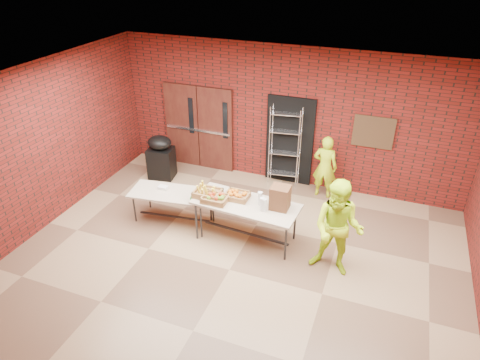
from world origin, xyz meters
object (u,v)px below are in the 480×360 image
(coffee_dispenser, at_px, (280,198))
(covered_grill, at_px, (161,157))
(table_left, at_px, (172,195))
(volunteer_man, at_px, (338,229))
(table_right, at_px, (246,206))
(wire_rack, at_px, (285,147))
(volunteer_woman, at_px, (325,167))

(coffee_dispenser, bearing_deg, covered_grill, 155.54)
(table_left, relative_size, volunteer_man, 1.00)
(table_left, xyz_separation_m, table_right, (1.57, -0.03, 0.11))
(wire_rack, xyz_separation_m, table_left, (-1.65, -2.34, -0.32))
(table_right, height_order, volunteer_woman, volunteer_woman)
(wire_rack, xyz_separation_m, volunteer_woman, (0.99, -0.22, -0.23))
(wire_rack, height_order, volunteer_man, wire_rack)
(table_right, distance_m, volunteer_man, 1.78)
(volunteer_man, bearing_deg, covered_grill, 162.80)
(coffee_dispenser, bearing_deg, table_right, -173.66)
(table_left, relative_size, table_right, 0.87)
(table_left, distance_m, coffee_dispenser, 2.24)
(table_left, height_order, coffee_dispenser, coffee_dispenser)
(wire_rack, xyz_separation_m, coffee_dispenser, (0.55, -2.29, 0.08))
(table_left, distance_m, table_right, 1.58)
(table_left, bearing_deg, volunteer_man, -13.60)
(wire_rack, relative_size, volunteer_man, 1.07)
(coffee_dispenser, distance_m, volunteer_man, 1.19)
(table_right, distance_m, volunteer_woman, 2.40)
(table_right, bearing_deg, table_left, -176.76)
(covered_grill, distance_m, volunteer_man, 4.92)
(coffee_dispenser, bearing_deg, volunteer_man, -18.48)
(table_left, relative_size, covered_grill, 1.65)
(table_right, bearing_deg, wire_rack, 92.34)
(wire_rack, height_order, volunteer_woman, wire_rack)
(table_right, height_order, coffee_dispenser, coffee_dispenser)
(table_left, relative_size, coffee_dispenser, 3.98)
(wire_rack, distance_m, volunteer_man, 3.15)
(table_right, height_order, volunteer_man, volunteer_man)
(covered_grill, bearing_deg, table_left, -62.81)
(wire_rack, xyz_separation_m, table_right, (-0.08, -2.36, -0.21))
(wire_rack, height_order, table_right, wire_rack)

